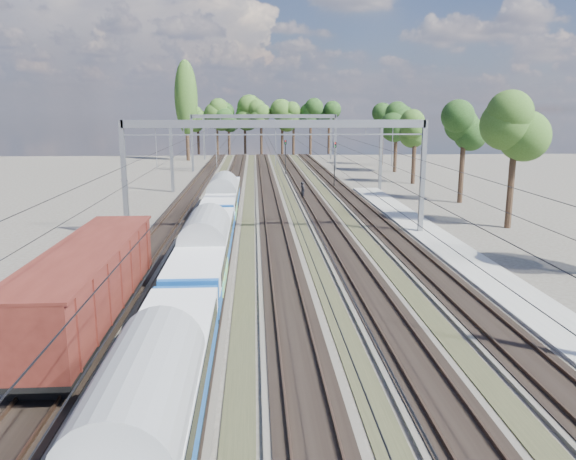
{
  "coord_description": "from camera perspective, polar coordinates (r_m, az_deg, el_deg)",
  "views": [
    {
      "loc": [
        -1.65,
        -13.03,
        9.76
      ],
      "look_at": [
        0.29,
        19.26,
        2.8
      ],
      "focal_mm": 35.0,
      "sensor_mm": 36.0,
      "label": 1
    }
  ],
  "objects": [
    {
      "name": "signal_near",
      "position": [
        85.42,
        -0.26,
        7.83
      ],
      "size": [
        0.35,
        0.32,
        5.26
      ],
      "rotation": [
        0.0,
        0.0,
        0.15
      ],
      "color": "black",
      "rests_on": "ground"
    },
    {
      "name": "tree_belt",
      "position": [
        104.57,
        1.82,
        11.27
      ],
      "size": [
        39.46,
        101.49,
        12.01
      ],
      "color": "black",
      "rests_on": "ground"
    },
    {
      "name": "freight_boxcar",
      "position": [
        26.32,
        -19.58,
        -5.06
      ],
      "size": [
        3.02,
        14.57,
        3.76
      ],
      "color": "black",
      "rests_on": "ground"
    },
    {
      "name": "catenary",
      "position": [
        65.83,
        -1.74,
        9.22
      ],
      "size": [
        25.65,
        130.0,
        9.0
      ],
      "color": "gray",
      "rests_on": "ground"
    },
    {
      "name": "emu_train",
      "position": [
        32.36,
        -8.4,
        -1.32
      ],
      "size": [
        2.67,
        56.55,
        3.9
      ],
      "color": "black",
      "rests_on": "ground"
    },
    {
      "name": "platform",
      "position": [
        37.01,
        18.37,
        -3.54
      ],
      "size": [
        3.0,
        70.0,
        0.3
      ],
      "primitive_type": "cube",
      "color": "gray",
      "rests_on": "ground"
    },
    {
      "name": "worker",
      "position": [
        62.48,
        1.5,
        4.05
      ],
      "size": [
        0.68,
        0.83,
        1.94
      ],
      "primitive_type": "imported",
      "rotation": [
        0.0,
        0.0,
        1.93
      ],
      "color": "black",
      "rests_on": "ground"
    },
    {
      "name": "signal_far",
      "position": [
        71.48,
        4.76,
        7.2
      ],
      "size": [
        0.37,
        0.34,
        5.77
      ],
      "rotation": [
        0.0,
        0.0,
        0.07
      ],
      "color": "black",
      "rests_on": "ground"
    },
    {
      "name": "track_bed",
      "position": [
        58.85,
        -1.8,
        2.69
      ],
      "size": [
        21.0,
        130.0,
        0.34
      ],
      "color": "#47423A",
      "rests_on": "ground"
    },
    {
      "name": "poplar",
      "position": [
        111.79,
        -10.32,
        13.05
      ],
      "size": [
        4.4,
        4.4,
        19.04
      ],
      "color": "black",
      "rests_on": "ground"
    }
  ]
}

